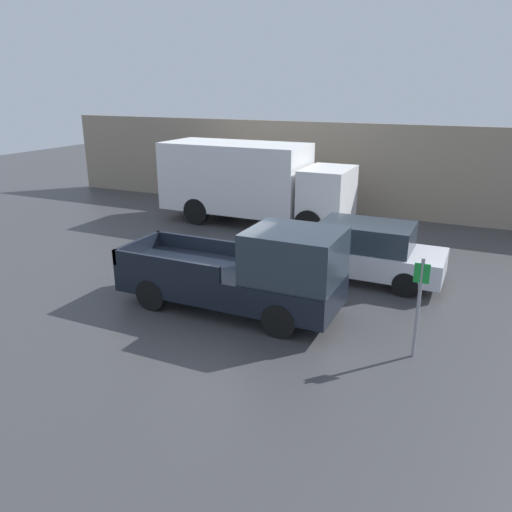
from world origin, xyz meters
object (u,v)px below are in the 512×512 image
Objects in this scene: car at (362,251)px; parking_sign at (419,302)px; delivery_truck at (250,180)px; pickup_truck at (249,273)px.

parking_sign is at bearing -62.36° from car.
delivery_truck reaches higher than parking_sign.
pickup_truck reaches higher than parking_sign.
car is 0.61× the size of delivery_truck.
pickup_truck is at bearing -118.84° from car.
car is (1.91, 3.46, -0.20)m from pickup_truck.
car is at bearing 61.16° from pickup_truck.
parking_sign is at bearing -6.99° from pickup_truck.
delivery_truck reaches higher than pickup_truck.
delivery_truck reaches higher than car.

